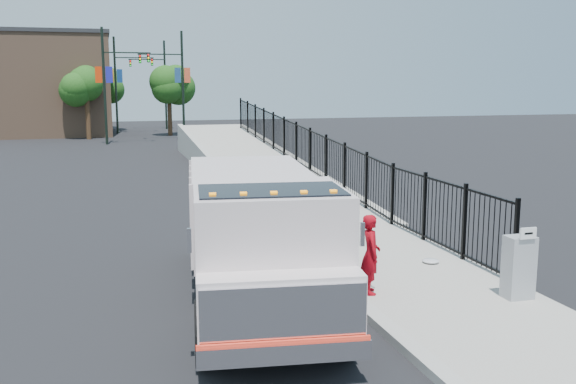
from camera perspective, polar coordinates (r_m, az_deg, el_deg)
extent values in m
plane|color=black|center=(14.64, 3.14, -7.48)|extent=(120.00, 120.00, 0.00)
cube|color=#9E998E|center=(13.65, 13.70, -8.78)|extent=(3.55, 12.00, 0.12)
cube|color=#ADAAA3|center=(12.83, 6.10, -9.66)|extent=(0.30, 12.00, 0.16)
cube|color=#9E998E|center=(30.28, -2.95, 1.54)|extent=(3.95, 24.06, 3.19)
cube|color=black|center=(26.71, 1.96, 2.39)|extent=(0.10, 28.00, 1.80)
cube|color=black|center=(13.17, -2.92, -6.86)|extent=(1.92, 7.11, 0.23)
cube|color=silver|center=(10.62, -1.68, -5.17)|extent=(2.70, 2.57, 2.07)
cube|color=silver|center=(9.55, -0.70, -10.15)|extent=(2.50, 1.03, 1.03)
cube|color=silver|center=(9.19, -0.37, -10.96)|extent=(2.37, 0.39, 0.88)
cube|color=silver|center=(9.31, -0.29, -14.11)|extent=(2.49, 0.50, 0.29)
cube|color=red|center=(9.25, -0.29, -13.23)|extent=(2.47, 0.37, 0.06)
cube|color=black|center=(10.22, -1.52, -2.17)|extent=(2.43, 1.62, 0.88)
cube|color=silver|center=(14.23, -3.49, -1.32)|extent=(3.02, 4.62, 1.76)
cube|color=silver|center=(9.43, -8.76, -4.28)|extent=(0.07, 0.07, 0.36)
cube|color=silver|center=(9.76, 6.63, -3.75)|extent=(0.07, 0.07, 0.36)
cube|color=orange|center=(9.71, -6.72, -0.26)|extent=(0.11, 0.10, 0.06)
cube|color=orange|center=(9.74, -3.98, -0.19)|extent=(0.11, 0.10, 0.06)
cube|color=orange|center=(9.79, -1.27, -0.12)|extent=(0.11, 0.10, 0.06)
cube|color=orange|center=(9.86, 1.42, -0.05)|extent=(0.11, 0.10, 0.06)
cube|color=orange|center=(9.95, 4.06, 0.02)|extent=(0.11, 0.10, 0.06)
cylinder|color=black|center=(10.20, -7.34, -12.31)|extent=(0.46, 1.07, 1.03)
cylinder|color=black|center=(10.46, 4.89, -11.69)|extent=(0.46, 1.07, 1.03)
cylinder|color=black|center=(15.02, -7.81, -5.05)|extent=(0.46, 1.07, 1.03)
cylinder|color=black|center=(15.20, 0.43, -4.78)|extent=(0.46, 1.07, 1.03)
cylinder|color=black|center=(16.12, -7.87, -4.02)|extent=(0.46, 1.07, 1.03)
cylinder|color=black|center=(16.29, -0.20, -3.78)|extent=(0.46, 1.07, 1.03)
imported|color=maroon|center=(13.01, 7.36, -5.50)|extent=(0.50, 0.66, 1.62)
cube|color=gray|center=(13.46, 19.82, -6.31)|extent=(0.55, 0.40, 1.25)
cube|color=white|center=(13.11, 20.56, -3.46)|extent=(0.35, 0.04, 0.22)
ellipsoid|color=silver|center=(15.57, 12.58, -5.99)|extent=(0.40, 0.40, 0.10)
cylinder|color=black|center=(46.48, -16.01, 9.01)|extent=(0.18, 0.18, 8.00)
cube|color=black|center=(46.55, -14.13, 11.92)|extent=(3.20, 0.08, 0.08)
cube|color=black|center=(46.61, -12.31, 11.56)|extent=(0.18, 0.22, 0.60)
cube|color=#1B1DA1|center=(46.48, -15.62, 10.01)|extent=(0.45, 0.04, 1.10)
cube|color=red|center=(46.48, -16.49, 9.97)|extent=(0.45, 0.04, 1.10)
cylinder|color=black|center=(48.91, -9.33, 9.27)|extent=(0.18, 0.18, 8.00)
cube|color=black|center=(48.79, -11.31, 11.92)|extent=(3.20, 0.08, 0.08)
cube|color=black|center=(48.68, -13.02, 11.45)|extent=(0.18, 0.22, 0.60)
cube|color=#DC502D|center=(48.96, -8.94, 10.22)|extent=(0.45, 0.04, 1.10)
cube|color=navy|center=(48.88, -9.77, 10.20)|extent=(0.45, 0.04, 1.10)
cylinder|color=black|center=(56.16, -15.06, 9.12)|extent=(0.18, 0.18, 8.00)
cube|color=black|center=(56.25, -13.51, 11.53)|extent=(3.20, 0.08, 0.08)
cube|color=black|center=(56.32, -12.00, 11.23)|extent=(0.18, 0.22, 0.60)
cube|color=navy|center=(56.17, -14.74, 9.95)|extent=(0.45, 0.04, 1.10)
cube|color=orange|center=(56.16, -15.46, 9.92)|extent=(0.45, 0.04, 1.10)
cylinder|color=black|center=(60.50, -10.85, 9.31)|extent=(0.18, 0.18, 8.00)
cube|color=black|center=(60.40, -12.46, 11.43)|extent=(3.20, 0.08, 0.08)
cube|color=black|center=(60.31, -13.84, 11.05)|extent=(0.18, 0.22, 0.60)
cube|color=#C36A04|center=(60.53, -10.54, 10.07)|extent=(0.45, 0.04, 1.10)
cube|color=#1B63A0|center=(60.47, -11.21, 10.05)|extent=(0.45, 0.04, 1.10)
cylinder|color=#382314|center=(51.11, -17.35, 6.28)|extent=(0.36, 0.36, 3.20)
sphere|color=#194714|center=(51.04, -17.49, 8.97)|extent=(2.73, 2.73, 2.73)
cylinder|color=#382314|center=(53.14, -10.46, 6.68)|extent=(0.36, 0.36, 3.20)
sphere|color=#194714|center=(53.07, -10.54, 9.27)|extent=(2.57, 2.57, 2.57)
cylinder|color=#382314|center=(59.81, -15.84, 6.81)|extent=(0.36, 0.36, 3.20)
sphere|color=#194714|center=(59.74, -15.94, 9.10)|extent=(2.97, 2.97, 2.97)
cube|color=#8C664C|center=(57.37, -20.60, 8.84)|extent=(10.00, 10.00, 8.00)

